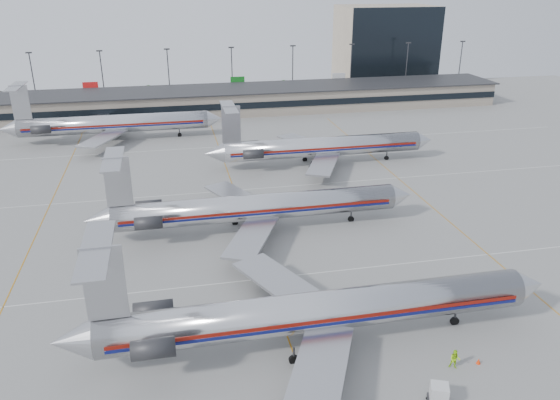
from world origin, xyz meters
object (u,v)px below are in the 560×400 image
object	(u,v)px
belt_loader	(318,368)
jet_foreground	(309,312)
jet_second_row	(251,207)
uld_container	(439,394)

from	to	relation	value
belt_loader	jet_foreground	bearing A→B (deg)	81.27
jet_foreground	jet_second_row	bearing A→B (deg)	93.18
jet_foreground	uld_container	size ratio (longest dim) A/B	22.24
uld_container	jet_second_row	bearing A→B (deg)	127.78
jet_foreground	uld_container	world-z (taller)	jet_foreground
jet_second_row	belt_loader	world-z (taller)	jet_second_row
jet_second_row	uld_container	world-z (taller)	jet_second_row
uld_container	belt_loader	world-z (taller)	belt_loader
belt_loader	jet_second_row	bearing A→B (deg)	87.41
jet_foreground	uld_container	bearing A→B (deg)	-49.23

